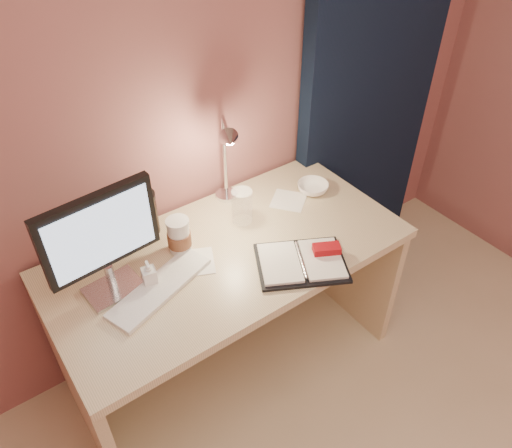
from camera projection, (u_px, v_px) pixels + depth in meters
room at (360, 67)px, 2.31m from camera, size 3.50×3.50×3.50m
desk at (221, 279)px, 2.14m from camera, size 1.40×0.70×0.73m
monitor at (100, 237)px, 1.62m from camera, size 0.40×0.16×0.42m
keyboard at (160, 288)px, 1.78m from camera, size 0.44×0.25×0.02m
planner at (303, 261)px, 1.88m from camera, size 0.41×0.38×0.05m
paper_a at (288, 200)px, 2.19m from camera, size 0.20×0.20×0.00m
paper_c at (194, 262)px, 1.89m from camera, size 0.20×0.20×0.00m
coffee_cup at (179, 236)px, 1.90m from camera, size 0.09×0.09×0.15m
clear_cup at (242, 206)px, 2.04m from camera, size 0.09×0.09×0.15m
bowl at (313, 188)px, 2.23m from camera, size 0.18×0.18×0.04m
lotion_bottle at (149, 273)px, 1.77m from camera, size 0.06×0.06×0.11m
dark_jar at (143, 216)px, 1.98m from camera, size 0.12×0.12×0.16m
desk_lamp at (246, 152)px, 2.01m from camera, size 0.17×0.25×0.42m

